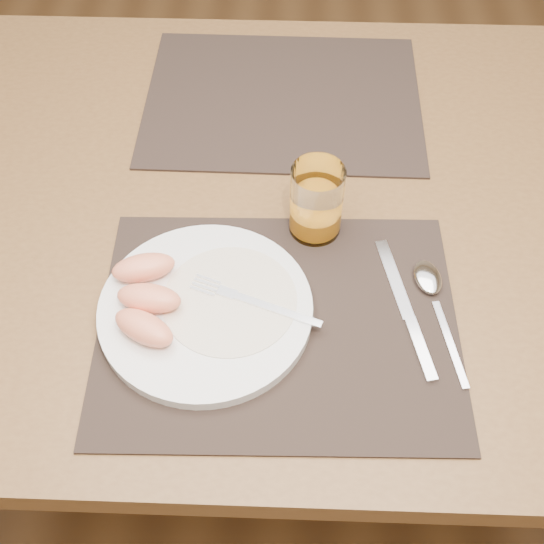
% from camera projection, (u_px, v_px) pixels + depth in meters
% --- Properties ---
extents(ground, '(5.00, 5.00, 0.00)m').
position_uv_depth(ground, '(280.00, 420.00, 1.59)').
color(ground, brown).
rests_on(ground, ground).
extents(table, '(1.40, 0.90, 0.75)m').
position_uv_depth(table, '(284.00, 234.00, 1.06)').
color(table, brown).
rests_on(table, ground).
extents(placemat_near, '(0.46, 0.36, 0.00)m').
position_uv_depth(placemat_near, '(278.00, 323.00, 0.86)').
color(placemat_near, '#2C211B').
rests_on(placemat_near, table).
extents(placemat_far, '(0.45, 0.35, 0.00)m').
position_uv_depth(placemat_far, '(283.00, 99.00, 1.12)').
color(placemat_far, '#2C211B').
rests_on(placemat_far, table).
extents(plate, '(0.27, 0.27, 0.02)m').
position_uv_depth(plate, '(206.00, 309.00, 0.86)').
color(plate, white).
rests_on(plate, placemat_near).
extents(plate_dressing, '(0.17, 0.17, 0.00)m').
position_uv_depth(plate_dressing, '(230.00, 300.00, 0.86)').
color(plate_dressing, white).
rests_on(plate_dressing, plate).
extents(fork, '(0.17, 0.08, 0.00)m').
position_uv_depth(fork, '(244.00, 299.00, 0.86)').
color(fork, silver).
rests_on(fork, plate).
extents(knife, '(0.06, 0.22, 0.01)m').
position_uv_depth(knife, '(409.00, 318.00, 0.86)').
color(knife, silver).
rests_on(knife, placemat_near).
extents(spoon, '(0.06, 0.19, 0.01)m').
position_uv_depth(spoon, '(431.00, 287.00, 0.88)').
color(spoon, silver).
rests_on(spoon, placemat_near).
extents(juice_glass, '(0.07, 0.07, 0.11)m').
position_uv_depth(juice_glass, '(316.00, 204.00, 0.91)').
color(juice_glass, white).
rests_on(juice_glass, placemat_near).
extents(grapefruit_wedges, '(0.10, 0.16, 0.03)m').
position_uv_depth(grapefruit_wedges, '(145.00, 297.00, 0.84)').
color(grapefruit_wedges, '#F98F65').
rests_on(grapefruit_wedges, plate).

